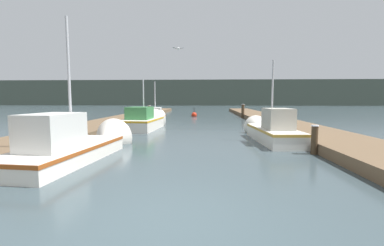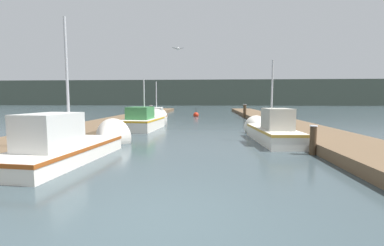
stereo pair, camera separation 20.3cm
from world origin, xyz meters
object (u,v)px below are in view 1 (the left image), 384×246
at_px(fishing_boat_2, 145,121).
at_px(mooring_piling_0, 314,139).
at_px(fishing_boat_1, 270,130).
at_px(channel_buoy, 194,115).
at_px(fishing_boat_0, 80,144).
at_px(mooring_piling_2, 243,111).
at_px(seagull_lead, 178,49).
at_px(fishing_boat_3, 156,117).
at_px(mooring_piling_3, 149,112).

height_order(fishing_boat_2, mooring_piling_0, fishing_boat_2).
xyz_separation_m(fishing_boat_1, channel_buoy, (-4.04, 15.15, -0.29)).
xyz_separation_m(fishing_boat_0, channel_buoy, (2.96, 18.82, -0.25)).
bearing_deg(mooring_piling_2, fishing_boat_0, -114.43).
height_order(mooring_piling_0, seagull_lead, seagull_lead).
relative_size(mooring_piling_0, seagull_lead, 1.77).
relative_size(fishing_boat_0, mooring_piling_2, 4.16).
xyz_separation_m(fishing_boat_2, fishing_boat_3, (-0.28, 5.05, -0.11)).
bearing_deg(channel_buoy, fishing_boat_3, -115.90).
bearing_deg(channel_buoy, fishing_boat_1, -75.08).
height_order(fishing_boat_2, seagull_lead, seagull_lead).
distance_m(fishing_boat_3, mooring_piling_2, 8.88).
distance_m(fishing_boat_1, mooring_piling_2, 13.48).
distance_m(fishing_boat_1, channel_buoy, 15.69).
bearing_deg(mooring_piling_0, seagull_lead, 140.23).
bearing_deg(fishing_boat_1, mooring_piling_0, -79.26).
xyz_separation_m(fishing_boat_3, channel_buoy, (2.93, 6.03, -0.20)).
relative_size(mooring_piling_2, seagull_lead, 2.40).
bearing_deg(channel_buoy, fishing_boat_2, -103.42).
height_order(fishing_boat_1, channel_buoy, fishing_boat_1).
xyz_separation_m(fishing_boat_3, mooring_piling_2, (7.75, 4.33, 0.31)).
bearing_deg(seagull_lead, mooring_piling_2, -130.74).
bearing_deg(mooring_piling_0, fishing_boat_3, 122.48).
bearing_deg(fishing_boat_3, fishing_boat_2, -92.19).
relative_size(fishing_boat_3, mooring_piling_2, 3.79).
height_order(fishing_boat_0, mooring_piling_3, fishing_boat_0).
height_order(fishing_boat_2, channel_buoy, fishing_boat_2).
distance_m(fishing_boat_0, mooring_piling_3, 16.65).
xyz_separation_m(mooring_piling_2, mooring_piling_3, (-9.11, -0.52, -0.07)).
distance_m(fishing_boat_2, seagull_lead, 5.38).
bearing_deg(mooring_piling_0, channel_buoy, 104.77).
distance_m(mooring_piling_2, channel_buoy, 5.14).
bearing_deg(fishing_boat_3, mooring_piling_2, 23.79).
xyz_separation_m(channel_buoy, seagull_lead, (-0.24, -13.97, 4.17)).
bearing_deg(mooring_piling_3, fishing_boat_2, -79.51).
bearing_deg(fishing_boat_2, mooring_piling_0, -39.60).
relative_size(mooring_piling_3, seagull_lead, 2.17).
height_order(fishing_boat_3, mooring_piling_2, fishing_boat_3).
xyz_separation_m(mooring_piling_3, seagull_lead, (4.05, -11.74, 3.72)).
distance_m(mooring_piling_0, mooring_piling_3, 18.32).
bearing_deg(channel_buoy, mooring_piling_2, -19.39).
bearing_deg(mooring_piling_2, channel_buoy, 160.61).
relative_size(mooring_piling_2, mooring_piling_3, 1.11).
bearing_deg(mooring_piling_0, mooring_piling_2, 89.86).
height_order(mooring_piling_3, seagull_lead, seagull_lead).
height_order(fishing_boat_0, fishing_boat_3, fishing_boat_0).
bearing_deg(fishing_boat_2, fishing_boat_1, -27.43).
distance_m(fishing_boat_3, channel_buoy, 6.70).
xyz_separation_m(fishing_boat_2, mooring_piling_3, (-1.64, 8.86, 0.14)).
distance_m(fishing_boat_2, fishing_boat_3, 5.06).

